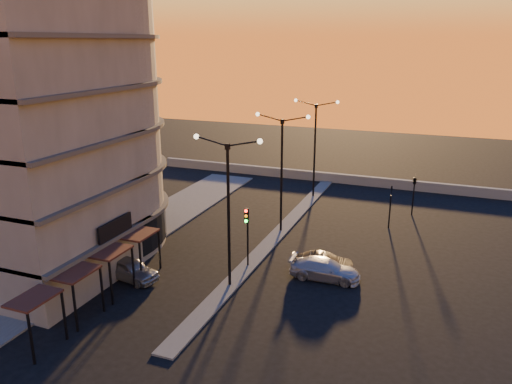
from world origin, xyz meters
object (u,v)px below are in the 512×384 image
object	(u,v)px
streetlamp_mid	(282,164)
car_hatchback	(129,269)
car_wagon	(325,269)
car_sedan	(324,263)
traffic_light_main	(247,228)

from	to	relation	value
streetlamp_mid	car_hatchback	distance (m)	14.00
streetlamp_mid	car_hatchback	world-z (taller)	streetlamp_mid
streetlamp_mid	car_wagon	distance (m)	9.96
streetlamp_mid	car_sedan	size ratio (longest dim) A/B	2.50
traffic_light_main	streetlamp_mid	bearing A→B (deg)	90.00
traffic_light_main	car_hatchback	xyz separation A→B (m)	(-6.41, -4.31, -2.18)
streetlamp_mid	car_hatchback	size ratio (longest dim) A/B	2.30
car_sedan	car_wagon	world-z (taller)	car_wagon
car_sedan	car_wagon	xyz separation A→B (m)	(0.30, -0.94, 0.03)
car_wagon	car_sedan	bearing A→B (deg)	15.50
streetlamp_mid	traffic_light_main	size ratio (longest dim) A/B	2.24
car_hatchback	car_wagon	xyz separation A→B (m)	(11.71, 4.60, -0.04)
car_hatchback	car_sedan	size ratio (longest dim) A/B	1.09
car_sedan	car_wagon	bearing A→B (deg)	-172.72
car_hatchback	car_sedan	world-z (taller)	car_hatchback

